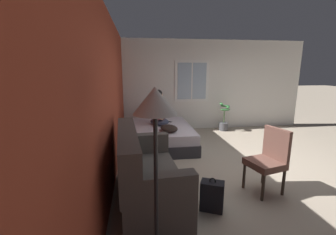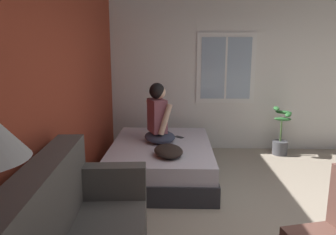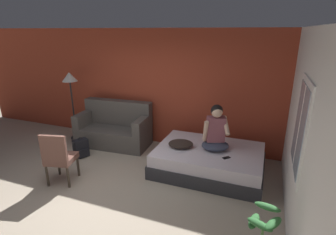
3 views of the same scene
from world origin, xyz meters
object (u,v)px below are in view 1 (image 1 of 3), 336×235
bed (161,135)px  side_chair (269,158)px  floor_lamp (155,120)px  throw_pillow (169,128)px  couch (145,175)px  person_seated (159,111)px  cell_phone (169,122)px  potted_plant (224,121)px  backpack (212,196)px

bed → side_chair: bearing=-150.3°
floor_lamp → bed: bearing=-6.9°
throw_pillow → floor_lamp: bearing=169.7°
couch → side_chair: bearing=-89.3°
person_seated → throw_pillow: bearing=-165.8°
bed → cell_phone: (0.37, -0.26, 0.25)m
bed → potted_plant: potted_plant is taller
cell_phone → potted_plant: bearing=153.3°
bed → floor_lamp: (-3.55, 0.43, 1.19)m
backpack → bed: bearing=7.8°
couch → potted_plant: couch is taller
side_chair → backpack: (-0.35, 0.99, -0.34)m
couch → floor_lamp: 1.54m
person_seated → throw_pillow: 0.72m
person_seated → potted_plant: person_seated is taller
throw_pillow → potted_plant: (1.57, -1.92, -0.25)m
couch → backpack: couch is taller
couch → floor_lamp: bearing=-176.9°
side_chair → backpack: 1.10m
couch → person_seated: person_seated is taller
side_chair → throw_pillow: (1.85, 1.25, 0.02)m
person_seated → cell_phone: 0.54m
backpack → cell_phone: 3.13m
bed → person_seated: (0.10, 0.04, 0.60)m
potted_plant → backpack: bearing=156.2°
side_chair → floor_lamp: 2.32m
person_seated → side_chair: bearing=-150.5°
bed → backpack: bearing=-172.2°
cell_phone → floor_lamp: bearing=32.8°
person_seated → floor_lamp: size_ratio=0.51×
couch → side_chair: couch is taller
couch → potted_plant: size_ratio=2.06×
throw_pillow → person_seated: bearing=14.2°
person_seated → throw_pillow: (-0.64, -0.16, -0.29)m
throw_pillow → cell_phone: bearing=-8.9°
cell_phone → potted_plant: 1.91m
bed → side_chair: 2.77m
bed → cell_phone: size_ratio=14.24×
cell_phone → potted_plant: (0.66, -1.78, -0.18)m
cell_phone → floor_lamp: floor_lamp is taller
bed → side_chair: size_ratio=2.09×
cell_phone → side_chair: bearing=64.6°
person_seated → cell_phone: (0.27, -0.30, -0.35)m
person_seated → backpack: (-2.84, -0.42, -0.64)m
side_chair → floor_lamp: floor_lamp is taller
bed → potted_plant: (1.03, -2.04, 0.07)m
side_chair → backpack: size_ratio=2.14×
bed → backpack: bed is taller
side_chair → throw_pillow: bearing=33.9°
cell_phone → couch: bearing=27.7°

